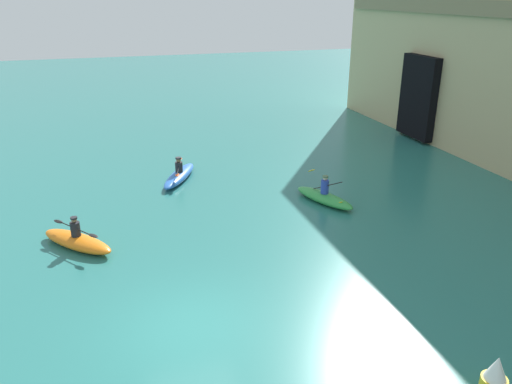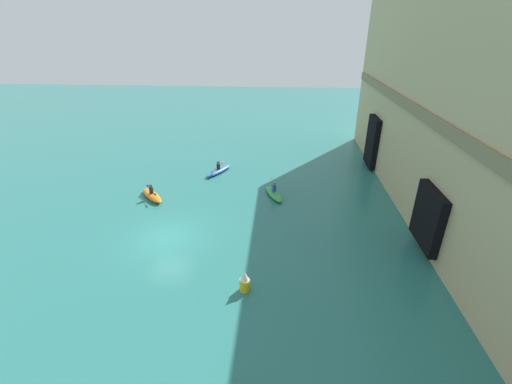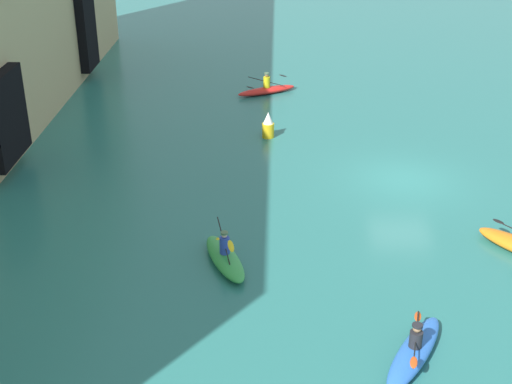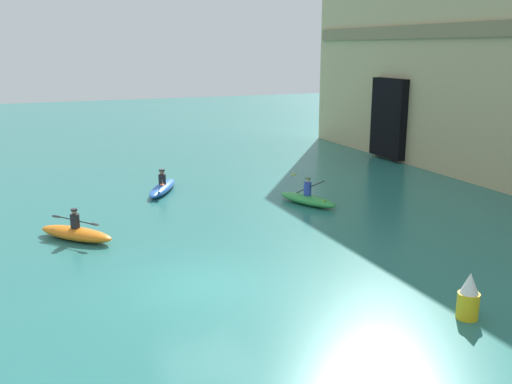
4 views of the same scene
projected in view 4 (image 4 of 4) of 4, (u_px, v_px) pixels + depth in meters
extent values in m
plane|color=#28706B|center=(201.00, 285.00, 16.10)|extent=(120.00, 120.00, 0.00)
cube|color=black|center=(390.00, 118.00, 33.55)|extent=(2.93, 0.70, 4.61)
ellipsoid|color=green|center=(307.00, 200.00, 24.33)|extent=(3.07, 1.88, 0.41)
cylinder|color=#2D47B7|center=(308.00, 189.00, 24.21)|extent=(0.32, 0.32, 0.56)
sphere|color=beige|center=(308.00, 180.00, 24.12)|extent=(0.19, 0.19, 0.19)
cylinder|color=#4C6B4C|center=(308.00, 178.00, 24.10)|extent=(0.23, 0.23, 0.06)
cylinder|color=black|center=(308.00, 188.00, 24.21)|extent=(1.87, 0.61, 1.00)
ellipsoid|color=yellow|center=(322.00, 202.00, 23.67)|extent=(0.45, 0.29, 0.24)
ellipsoid|color=yellow|center=(294.00, 175.00, 24.74)|extent=(0.45, 0.29, 0.24)
ellipsoid|color=blue|center=(163.00, 188.00, 26.40)|extent=(3.37, 2.31, 0.39)
cylinder|color=#232328|center=(162.00, 179.00, 26.30)|extent=(0.34, 0.34, 0.46)
sphere|color=#9E704C|center=(162.00, 172.00, 26.21)|extent=(0.22, 0.22, 0.22)
cylinder|color=#232328|center=(162.00, 170.00, 26.19)|extent=(0.28, 0.28, 0.06)
cylinder|color=black|center=(162.00, 179.00, 26.29)|extent=(2.24, 0.54, 0.13)
ellipsoid|color=#D84C19|center=(162.00, 173.00, 27.26)|extent=(0.47, 0.27, 0.07)
ellipsoid|color=#D84C19|center=(162.00, 185.00, 25.32)|extent=(0.47, 0.27, 0.07)
ellipsoid|color=orange|center=(76.00, 234.00, 19.86)|extent=(2.83, 2.67, 0.44)
cylinder|color=#232328|center=(75.00, 221.00, 19.74)|extent=(0.32, 0.32, 0.49)
sphere|color=#9E704C|center=(74.00, 212.00, 19.66)|extent=(0.18, 0.18, 0.18)
cylinder|color=#232328|center=(74.00, 210.00, 19.64)|extent=(0.23, 0.23, 0.06)
cylinder|color=black|center=(75.00, 220.00, 19.74)|extent=(1.73, 1.31, 0.05)
ellipsoid|color=black|center=(56.00, 216.00, 20.21)|extent=(0.46, 0.41, 0.05)
ellipsoid|color=black|center=(94.00, 224.00, 19.27)|extent=(0.46, 0.41, 0.05)
cylinder|color=yellow|center=(468.00, 306.00, 14.07)|extent=(0.54, 0.54, 0.67)
cone|color=white|center=(470.00, 283.00, 13.92)|extent=(0.46, 0.46, 0.53)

